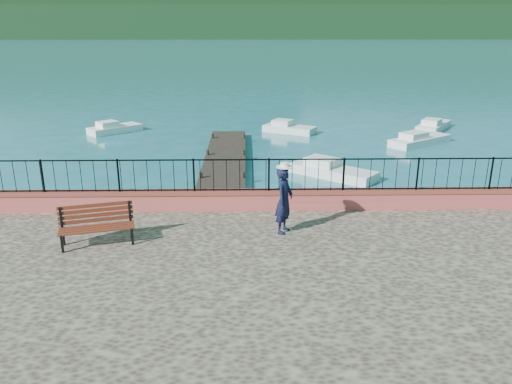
{
  "coord_description": "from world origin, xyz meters",
  "views": [
    {
      "loc": [
        -0.97,
        -10.34,
        6.39
      ],
      "look_at": [
        -0.71,
        2.0,
        2.3
      ],
      "focal_mm": 35.0,
      "sensor_mm": 36.0,
      "label": 1
    }
  ],
  "objects_px": {
    "park_bench": "(98,233)",
    "boat_4": "(289,126)",
    "boat_1": "(333,168)",
    "boat_5": "(434,123)",
    "person": "(284,200)",
    "boat_3": "(115,126)",
    "boat_0": "(145,203)",
    "boat_2": "(420,137)"
  },
  "relations": [
    {
      "from": "boat_0",
      "to": "boat_3",
      "type": "xyz_separation_m",
      "value": [
        -4.7,
        14.62,
        0.0
      ]
    },
    {
      "from": "park_bench",
      "to": "boat_3",
      "type": "distance_m",
      "value": 20.55
    },
    {
      "from": "boat_4",
      "to": "boat_3",
      "type": "bearing_deg",
      "value": -152.02
    },
    {
      "from": "boat_1",
      "to": "boat_4",
      "type": "bearing_deg",
      "value": 136.63
    },
    {
      "from": "boat_1",
      "to": "boat_3",
      "type": "distance_m",
      "value": 15.88
    },
    {
      "from": "park_bench",
      "to": "boat_0",
      "type": "distance_m",
      "value": 5.48
    },
    {
      "from": "boat_2",
      "to": "boat_4",
      "type": "distance_m",
      "value": 8.02
    },
    {
      "from": "person",
      "to": "boat_4",
      "type": "xyz_separation_m",
      "value": [
        1.8,
        19.08,
        -1.69
      ]
    },
    {
      "from": "boat_0",
      "to": "boat_1",
      "type": "xyz_separation_m",
      "value": [
        7.52,
        4.49,
        0.0
      ]
    },
    {
      "from": "person",
      "to": "boat_0",
      "type": "height_order",
      "value": "person"
    },
    {
      "from": "boat_1",
      "to": "boat_4",
      "type": "height_order",
      "value": "same"
    },
    {
      "from": "boat_1",
      "to": "boat_0",
      "type": "bearing_deg",
      "value": -108.94
    },
    {
      "from": "park_bench",
      "to": "boat_4",
      "type": "relative_size",
      "value": 0.58
    },
    {
      "from": "park_bench",
      "to": "boat_4",
      "type": "distance_m",
      "value": 20.85
    },
    {
      "from": "boat_1",
      "to": "boat_3",
      "type": "relative_size",
      "value": 1.2
    },
    {
      "from": "boat_0",
      "to": "boat_5",
      "type": "distance_m",
      "value": 21.98
    },
    {
      "from": "boat_0",
      "to": "boat_1",
      "type": "relative_size",
      "value": 1.0
    },
    {
      "from": "boat_3",
      "to": "boat_5",
      "type": "xyz_separation_m",
      "value": [
        20.62,
        0.53,
        0.0
      ]
    },
    {
      "from": "park_bench",
      "to": "boat_4",
      "type": "height_order",
      "value": "park_bench"
    },
    {
      "from": "boat_1",
      "to": "boat_3",
      "type": "height_order",
      "value": "same"
    },
    {
      "from": "person",
      "to": "boat_4",
      "type": "distance_m",
      "value": 19.24
    },
    {
      "from": "boat_2",
      "to": "boat_5",
      "type": "relative_size",
      "value": 1.08
    },
    {
      "from": "park_bench",
      "to": "boat_1",
      "type": "distance_m",
      "value": 12.51
    },
    {
      "from": "boat_1",
      "to": "boat_5",
      "type": "distance_m",
      "value": 13.58
    },
    {
      "from": "boat_5",
      "to": "boat_4",
      "type": "bearing_deg",
      "value": 129.23
    },
    {
      "from": "person",
      "to": "boat_5",
      "type": "bearing_deg",
      "value": -4.97
    },
    {
      "from": "person",
      "to": "boat_1",
      "type": "xyz_separation_m",
      "value": [
        2.91,
        9.16,
        -1.69
      ]
    },
    {
      "from": "person",
      "to": "boat_4",
      "type": "height_order",
      "value": "person"
    },
    {
      "from": "boat_1",
      "to": "person",
      "type": "bearing_deg",
      "value": -67.37
    },
    {
      "from": "person",
      "to": "boat_1",
      "type": "bearing_deg",
      "value": 7.14
    },
    {
      "from": "boat_4",
      "to": "person",
      "type": "bearing_deg",
      "value": -66.26
    },
    {
      "from": "park_bench",
      "to": "boat_3",
      "type": "xyz_separation_m",
      "value": [
        -4.6,
        20.0,
        -1.1
      ]
    },
    {
      "from": "boat_0",
      "to": "boat_2",
      "type": "bearing_deg",
      "value": 9.88
    },
    {
      "from": "park_bench",
      "to": "boat_3",
      "type": "relative_size",
      "value": 0.58
    },
    {
      "from": "boat_1",
      "to": "boat_2",
      "type": "bearing_deg",
      "value": 86.56
    },
    {
      "from": "boat_1",
      "to": "boat_5",
      "type": "bearing_deg",
      "value": 91.99
    },
    {
      "from": "park_bench",
      "to": "person",
      "type": "distance_m",
      "value": 4.8
    },
    {
      "from": "boat_3",
      "to": "boat_4",
      "type": "xyz_separation_m",
      "value": [
        11.11,
        -0.22,
        0.0
      ]
    },
    {
      "from": "person",
      "to": "boat_5",
      "type": "height_order",
      "value": "person"
    },
    {
      "from": "boat_0",
      "to": "boat_2",
      "type": "distance_m",
      "value": 17.39
    },
    {
      "from": "park_bench",
      "to": "boat_2",
      "type": "height_order",
      "value": "park_bench"
    },
    {
      "from": "person",
      "to": "boat_2",
      "type": "height_order",
      "value": "person"
    }
  ]
}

